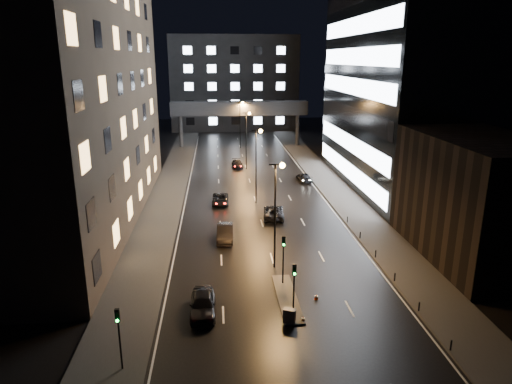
% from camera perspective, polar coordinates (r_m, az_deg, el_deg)
% --- Properties ---
extents(ground, '(160.00, 160.00, 0.00)m').
position_cam_1_polar(ground, '(73.93, -0.80, 1.43)').
color(ground, black).
rests_on(ground, ground).
extents(sidewalk_left, '(5.00, 110.00, 0.15)m').
position_cam_1_polar(sidewalk_left, '(69.30, -10.86, 0.17)').
color(sidewalk_left, '#383533').
rests_on(sidewalk_left, ground).
extents(sidewalk_right, '(5.00, 110.00, 0.15)m').
position_cam_1_polar(sidewalk_right, '(71.15, 9.59, 0.66)').
color(sidewalk_right, '#383533').
rests_on(sidewalk_right, ground).
extents(building_left, '(15.00, 48.00, 40.00)m').
position_cam_1_polar(building_left, '(57.90, -23.35, 16.03)').
color(building_left, '#2D2319').
rests_on(building_left, ground).
extents(building_right_low, '(10.00, 18.00, 12.00)m').
position_cam_1_polar(building_right_low, '(49.24, 26.00, -0.71)').
color(building_right_low, black).
rests_on(building_right_low, ground).
extents(building_right_glass, '(20.00, 36.00, 45.00)m').
position_cam_1_polar(building_right_glass, '(73.79, 20.20, 18.10)').
color(building_right_glass, black).
rests_on(building_right_glass, ground).
extents(building_far, '(34.00, 14.00, 25.00)m').
position_cam_1_polar(building_far, '(129.52, -2.77, 13.46)').
color(building_far, '#333335').
rests_on(building_far, ground).
extents(skybridge, '(30.00, 3.00, 10.00)m').
position_cam_1_polar(skybridge, '(101.94, -2.09, 10.33)').
color(skybridge, '#333335').
rests_on(skybridge, ground).
extents(median_island, '(1.60, 8.00, 0.15)m').
position_cam_1_polar(median_island, '(38.68, 3.91, -13.07)').
color(median_island, '#383533').
rests_on(median_island, ground).
extents(traffic_signal_near, '(0.28, 0.34, 4.40)m').
position_cam_1_polar(traffic_signal_near, '(39.53, 3.44, -7.49)').
color(traffic_signal_near, black).
rests_on(traffic_signal_near, median_island).
extents(traffic_signal_far, '(0.28, 0.34, 4.40)m').
position_cam_1_polar(traffic_signal_far, '(34.64, 4.78, -11.15)').
color(traffic_signal_far, black).
rests_on(traffic_signal_far, median_island).
extents(traffic_signal_corner, '(0.28, 0.34, 4.40)m').
position_cam_1_polar(traffic_signal_corner, '(30.61, -16.79, -16.19)').
color(traffic_signal_corner, black).
rests_on(traffic_signal_corner, ground).
extents(bollard_row, '(0.12, 25.12, 0.90)m').
position_cam_1_polar(bollard_row, '(44.81, 15.78, -8.83)').
color(bollard_row, black).
rests_on(bollard_row, ground).
extents(streetlight_near, '(1.45, 0.50, 10.15)m').
position_cam_1_polar(streetlight_near, '(41.55, 2.63, -1.24)').
color(streetlight_near, black).
rests_on(streetlight_near, ground).
extents(streetlight_mid_a, '(1.45, 0.50, 10.15)m').
position_cam_1_polar(streetlight_mid_a, '(60.80, 0.16, 4.45)').
color(streetlight_mid_a, black).
rests_on(streetlight_mid_a, ground).
extents(streetlight_mid_b, '(1.45, 0.50, 10.15)m').
position_cam_1_polar(streetlight_mid_b, '(80.41, -1.13, 7.39)').
color(streetlight_mid_b, black).
rests_on(streetlight_mid_b, ground).
extents(streetlight_far, '(1.45, 0.50, 10.15)m').
position_cam_1_polar(streetlight_far, '(100.18, -1.92, 9.17)').
color(streetlight_far, black).
rests_on(streetlight_far, ground).
extents(car_away_a, '(2.01, 4.86, 1.65)m').
position_cam_1_polar(car_away_a, '(36.55, -6.68, -13.69)').
color(car_away_a, black).
rests_on(car_away_a, ground).
extents(car_away_b, '(1.90, 5.05, 1.65)m').
position_cam_1_polar(car_away_b, '(49.93, -3.90, -5.09)').
color(car_away_b, black).
rests_on(car_away_b, ground).
extents(car_away_c, '(2.30, 4.77, 1.31)m').
position_cam_1_polar(car_away_c, '(62.11, -4.47, -0.91)').
color(car_away_c, black).
rests_on(car_away_c, ground).
extents(car_away_d, '(2.09, 4.60, 1.31)m').
position_cam_1_polar(car_away_d, '(82.79, -2.34, 3.52)').
color(car_away_d, black).
rests_on(car_away_d, ground).
extents(car_toward_a, '(3.00, 5.52, 1.47)m').
position_cam_1_polar(car_toward_a, '(56.68, 2.21, -2.50)').
color(car_toward_a, black).
rests_on(car_toward_a, ground).
extents(car_toward_b, '(2.17, 4.59, 1.29)m').
position_cam_1_polar(car_toward_b, '(73.78, 6.02, 1.83)').
color(car_toward_b, black).
rests_on(car_toward_b, ground).
extents(utility_cabinet, '(1.03, 0.80, 1.10)m').
position_cam_1_polar(utility_cabinet, '(35.16, 4.21, -15.17)').
color(utility_cabinet, '#4C4D4F').
rests_on(utility_cabinet, median_island).
extents(cone_a, '(0.41, 0.41, 0.49)m').
position_cam_1_polar(cone_a, '(35.74, 5.91, -15.50)').
color(cone_a, '#F05F0C').
rests_on(cone_a, ground).
extents(cone_b, '(0.44, 0.44, 0.44)m').
position_cam_1_polar(cone_b, '(38.77, 7.55, -12.86)').
color(cone_b, '#FF3A0D').
rests_on(cone_b, ground).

